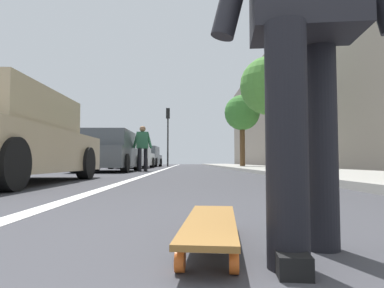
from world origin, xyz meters
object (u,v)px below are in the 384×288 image
at_px(skateboard, 211,225).
at_px(parked_car_far, 133,156).
at_px(street_tree_mid, 269,86).
at_px(parked_car_mid, 109,152).
at_px(pedestrian_distant, 143,145).
at_px(traffic_light, 168,126).
at_px(skater_person, 304,6).
at_px(parked_car_end, 147,157).
at_px(street_tree_far, 242,113).
at_px(parked_car_near, 3,139).

relative_size(skateboard, parked_car_far, 0.19).
bearing_deg(street_tree_mid, parked_car_mid, 96.98).
distance_m(skateboard, pedestrian_distant, 11.23).
height_order(traffic_light, street_tree_mid, traffic_light).
relative_size(skater_person, parked_car_end, 0.36).
bearing_deg(skateboard, parked_car_far, 10.35).
bearing_deg(street_tree_far, pedestrian_distant, 144.03).
relative_size(skater_person, parked_car_near, 0.36).
bearing_deg(parked_car_mid, parked_car_near, 179.20).
height_order(parked_car_far, street_tree_mid, street_tree_mid).
bearing_deg(parked_car_near, traffic_light, -4.14).
distance_m(street_tree_mid, street_tree_far, 6.45).
bearing_deg(skater_person, parked_car_far, 11.38).
height_order(skateboard, parked_car_near, parked_car_near).
bearing_deg(pedestrian_distant, traffic_light, -0.87).
relative_size(parked_car_mid, parked_car_far, 0.88).
distance_m(traffic_light, street_tree_far, 7.72).
xyz_separation_m(parked_car_far, parked_car_end, (5.75, -0.05, 0.01)).
height_order(parked_car_near, traffic_light, traffic_light).
distance_m(skater_person, parked_car_far, 17.51).
bearing_deg(parked_car_mid, street_tree_far, -40.21).
distance_m(parked_car_mid, parked_car_end, 12.13).
bearing_deg(street_tree_far, parked_car_near, 156.08).
xyz_separation_m(skateboard, pedestrian_distant, (11.05, 1.77, 0.88)).
xyz_separation_m(parked_car_end, street_tree_far, (-4.94, -6.20, 2.50)).
height_order(parked_car_far, parked_car_end, parked_car_end).
height_order(parked_car_mid, traffic_light, traffic_light).
distance_m(parked_car_near, parked_car_end, 18.85).
height_order(skater_person, traffic_light, traffic_light).
height_order(parked_car_near, pedestrian_distant, pedestrian_distant).
bearing_deg(street_tree_far, parked_car_end, 51.47).
height_order(parked_car_mid, parked_car_end, parked_car_end).
height_order(skateboard, pedestrian_distant, pedestrian_distant).
relative_size(skateboard, parked_car_near, 0.19).
xyz_separation_m(skateboard, street_tree_far, (17.83, -3.14, 3.11)).
bearing_deg(parked_car_far, street_tree_far, -82.57).
xyz_separation_m(skater_person, parked_car_mid, (10.79, 3.28, -0.24)).
distance_m(skater_person, pedestrian_distant, 11.40).
distance_m(parked_car_near, traffic_light, 20.22).
relative_size(skater_person, traffic_light, 0.36).
bearing_deg(skateboard, traffic_light, 3.77).
relative_size(skateboard, parked_car_mid, 0.21).
height_order(skater_person, parked_car_far, skater_person).
distance_m(parked_car_end, pedestrian_distant, 11.78).
bearing_deg(traffic_light, parked_car_mid, 174.18).
bearing_deg(parked_car_far, parked_car_end, -0.53).
height_order(traffic_light, street_tree_far, traffic_light).
distance_m(skateboard, parked_car_mid, 11.05).
distance_m(traffic_light, street_tree_mid, 13.42).
height_order(skater_person, parked_car_mid, skater_person).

